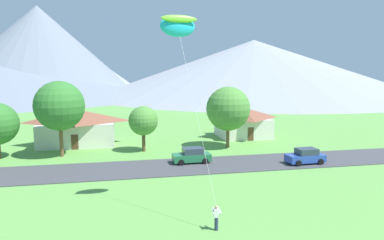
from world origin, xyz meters
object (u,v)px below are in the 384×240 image
(tree_near_left, at_px, (143,121))
(tree_near_right, at_px, (228,109))
(parked_car_blue_west_end, at_px, (306,156))
(house_left_center, at_px, (243,122))
(kite_flyer_with_kite, at_px, (179,31))
(parked_car_green_mid_west, at_px, (192,156))
(house_leftmost, at_px, (77,126))
(tree_left_of_center, at_px, (59,106))

(tree_near_left, xyz_separation_m, tree_near_right, (11.24, 0.03, 1.31))
(tree_near_right, xyz_separation_m, parked_car_blue_west_end, (5.95, -9.81, -4.39))
(house_left_center, distance_m, tree_near_left, 17.48)
(kite_flyer_with_kite, bearing_deg, parked_car_blue_west_end, 31.13)
(house_left_center, bearing_deg, parked_car_green_mid_west, -128.02)
(house_leftmost, relative_size, parked_car_blue_west_end, 2.52)
(house_leftmost, height_order, parked_car_green_mid_west, house_leftmost)
(tree_near_right, bearing_deg, parked_car_blue_west_end, -58.75)
(house_left_center, xyz_separation_m, parked_car_green_mid_west, (-11.00, -14.07, -1.53))
(tree_near_left, relative_size, parked_car_green_mid_west, 1.37)
(house_left_center, bearing_deg, tree_near_right, -123.34)
(tree_near_right, height_order, parked_car_green_mid_west, tree_near_right)
(house_left_center, xyz_separation_m, tree_near_left, (-15.90, -7.11, 1.54))
(parked_car_green_mid_west, height_order, kite_flyer_with_kite, kite_flyer_with_kite)
(house_left_center, distance_m, tree_left_of_center, 27.21)
(tree_left_of_center, distance_m, parked_car_blue_west_end, 29.02)
(tree_near_left, height_order, kite_flyer_with_kite, kite_flyer_with_kite)
(parked_car_green_mid_west, bearing_deg, kite_flyer_with_kite, -105.57)
(kite_flyer_with_kite, bearing_deg, tree_near_left, 94.34)
(tree_near_left, distance_m, tree_near_right, 11.32)
(house_leftmost, height_order, house_left_center, house_leftmost)
(house_leftmost, xyz_separation_m, parked_car_blue_west_end, (25.99, -15.90, -1.70))
(tree_near_left, distance_m, parked_car_blue_west_end, 20.02)
(house_left_center, relative_size, kite_flyer_with_kite, 0.56)
(tree_near_left, bearing_deg, tree_near_right, 0.14)
(parked_car_blue_west_end, xyz_separation_m, kite_flyer_with_kite, (-15.73, -9.50, 12.20))
(house_left_center, relative_size, tree_near_right, 0.98)
(parked_car_blue_west_end, distance_m, parked_car_green_mid_west, 12.62)
(tree_near_left, height_order, parked_car_blue_west_end, tree_near_left)
(house_left_center, height_order, tree_near_left, tree_near_left)
(tree_near_right, bearing_deg, parked_car_green_mid_west, -132.22)
(house_leftmost, xyz_separation_m, tree_left_of_center, (-1.08, -6.88, 3.58))
(parked_car_blue_west_end, bearing_deg, tree_near_right, 121.25)
(house_left_center, xyz_separation_m, kite_flyer_with_kite, (-14.44, -26.39, 10.67))
(house_leftmost, bearing_deg, parked_car_blue_west_end, -31.45)
(house_leftmost, distance_m, parked_car_blue_west_end, 30.52)
(parked_car_green_mid_west, bearing_deg, house_leftmost, 136.31)
(house_left_center, distance_m, kite_flyer_with_kite, 31.92)
(tree_left_of_center, distance_m, parked_car_green_mid_west, 16.87)
(tree_near_left, bearing_deg, kite_flyer_with_kite, -85.66)
(tree_near_left, distance_m, tree_left_of_center, 10.15)
(parked_car_blue_west_end, bearing_deg, kite_flyer_with_kite, -148.87)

